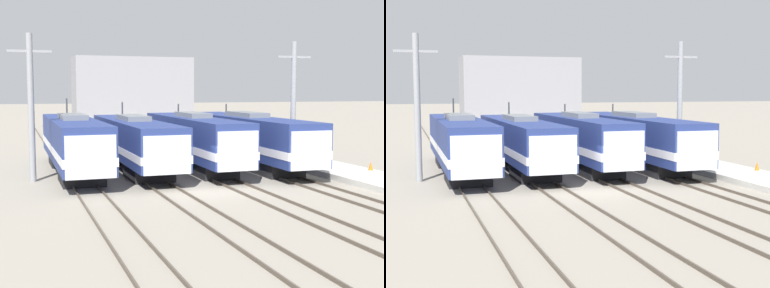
{
  "view_description": "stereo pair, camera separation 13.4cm",
  "coord_description": "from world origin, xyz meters",
  "views": [
    {
      "loc": [
        -10.6,
        -28.6,
        5.82
      ],
      "look_at": [
        -0.16,
        2.2,
        2.51
      ],
      "focal_mm": 50.0,
      "sensor_mm": 36.0,
      "label": 1
    },
    {
      "loc": [
        -10.47,
        -28.64,
        5.82
      ],
      "look_at": [
        -0.16,
        2.2,
        2.51
      ],
      "focal_mm": 50.0,
      "sensor_mm": 36.0,
      "label": 2
    }
  ],
  "objects": [
    {
      "name": "rail_pair_center_left",
      "position": [
        -2.19,
        0.0,
        0.07
      ],
      "size": [
        1.51,
        120.0,
        0.15
      ],
      "color": "#4C4238",
      "rests_on": "ground_plane"
    },
    {
      "name": "locomotive_center_left",
      "position": [
        -2.19,
        9.09,
        2.05
      ],
      "size": [
        3.13,
        18.01,
        4.84
      ],
      "color": "black",
      "rests_on": "ground_plane"
    },
    {
      "name": "locomotive_center_right",
      "position": [
        2.19,
        8.37,
        2.14
      ],
      "size": [
        2.89,
        16.75,
        4.68
      ],
      "color": "black",
      "rests_on": "ground_plane"
    },
    {
      "name": "rail_pair_far_left",
      "position": [
        -6.56,
        0.0,
        0.07
      ],
      "size": [
        1.51,
        120.0,
        0.15
      ],
      "color": "#4C4238",
      "rests_on": "ground_plane"
    },
    {
      "name": "catenary_tower_left",
      "position": [
        -9.39,
        6.4,
        4.82
      ],
      "size": [
        2.68,
        0.39,
        9.32
      ],
      "color": "gray",
      "rests_on": "ground_plane"
    },
    {
      "name": "depot_building",
      "position": [
        14.46,
        85.41,
        6.35
      ],
      "size": [
        24.99,
        9.17,
        12.7
      ],
      "color": "gray",
      "rests_on": "ground_plane"
    },
    {
      "name": "rail_pair_far_right",
      "position": [
        6.56,
        0.0,
        0.07
      ],
      "size": [
        1.51,
        120.0,
        0.15
      ],
      "color": "#4C4238",
      "rests_on": "ground_plane"
    },
    {
      "name": "platform",
      "position": [
        10.94,
        0.0,
        0.19
      ],
      "size": [
        4.0,
        120.0,
        0.38
      ],
      "color": "#B7B5AD",
      "rests_on": "ground_plane"
    },
    {
      "name": "ground_plane",
      "position": [
        0.0,
        0.0,
        0.0
      ],
      "size": [
        400.0,
        400.0,
        0.0
      ],
      "primitive_type": "plane",
      "color": "gray"
    },
    {
      "name": "catenary_tower_right",
      "position": [
        9.17,
        6.4,
        4.82
      ],
      "size": [
        2.68,
        0.39,
        9.32
      ],
      "color": "gray",
      "rests_on": "ground_plane"
    },
    {
      "name": "locomotive_far_right",
      "position": [
        6.56,
        8.32,
        2.12
      ],
      "size": [
        3.06,
        18.91,
        4.64
      ],
      "color": "black",
      "rests_on": "ground_plane"
    },
    {
      "name": "locomotive_far_left",
      "position": [
        -6.56,
        8.7,
        2.13
      ],
      "size": [
        3.08,
        17.56,
        5.17
      ],
      "color": "black",
      "rests_on": "ground_plane"
    },
    {
      "name": "traffic_cone",
      "position": [
        12.42,
        1.49,
        0.67
      ],
      "size": [
        0.32,
        0.32,
        0.58
      ],
      "color": "orange",
      "rests_on": "platform"
    },
    {
      "name": "rail_pair_center_right",
      "position": [
        2.19,
        0.0,
        0.07
      ],
      "size": [
        1.51,
        120.0,
        0.15
      ],
      "color": "#4C4238",
      "rests_on": "ground_plane"
    }
  ]
}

